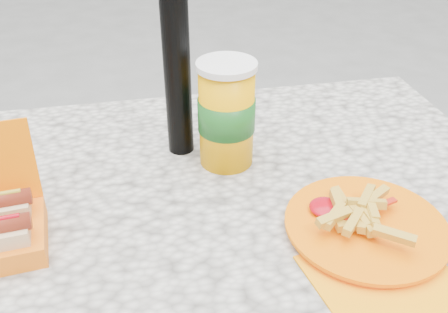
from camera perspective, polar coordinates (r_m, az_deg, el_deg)
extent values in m
cube|color=beige|center=(0.89, -3.51, -5.84)|extent=(1.20, 0.80, 0.05)
cylinder|color=black|center=(1.48, 14.90, -7.41)|extent=(0.07, 0.07, 0.70)
cube|color=#FF9609|center=(0.76, 18.49, -13.90)|extent=(0.23, 0.23, 0.00)
cylinder|color=#F96D00|center=(0.83, 15.88, -7.73)|extent=(0.25, 0.25, 0.01)
cylinder|color=#F96D00|center=(0.82, 15.93, -7.50)|extent=(0.26, 0.26, 0.01)
cube|color=gold|center=(0.81, 16.40, -6.22)|extent=(0.03, 0.06, 0.02)
cube|color=gold|center=(0.81, 15.20, -6.39)|extent=(0.02, 0.06, 0.02)
cube|color=gold|center=(0.82, 16.44, -5.61)|extent=(0.03, 0.06, 0.01)
cube|color=gold|center=(0.84, 16.93, -4.40)|extent=(0.06, 0.04, 0.01)
cube|color=gold|center=(0.84, 13.33, -4.89)|extent=(0.02, 0.06, 0.02)
cube|color=gold|center=(0.78, 12.45, -6.80)|extent=(0.06, 0.03, 0.02)
cube|color=gold|center=(0.79, 14.54, -7.24)|extent=(0.05, 0.05, 0.01)
cube|color=gold|center=(0.80, 14.84, -7.58)|extent=(0.06, 0.02, 0.01)
cube|color=gold|center=(0.80, 16.28, -6.84)|extent=(0.02, 0.06, 0.02)
cube|color=gold|center=(0.84, 15.98, -4.50)|extent=(0.05, 0.06, 0.01)
cube|color=gold|center=(0.82, 12.87, -5.23)|extent=(0.02, 0.06, 0.01)
cube|color=gold|center=(0.83, 15.98, -5.18)|extent=(0.06, 0.03, 0.02)
cube|color=gold|center=(0.81, 15.95, -6.89)|extent=(0.05, 0.06, 0.02)
cube|color=gold|center=(0.77, 18.90, -8.50)|extent=(0.06, 0.05, 0.02)
cube|color=gold|center=(0.79, 12.48, -6.64)|extent=(0.05, 0.05, 0.01)
cube|color=gold|center=(0.80, 15.86, -7.14)|extent=(0.02, 0.06, 0.01)
ellipsoid|color=#A40410|center=(0.83, 11.55, -5.71)|extent=(0.05, 0.05, 0.02)
cube|color=red|center=(0.82, 16.34, -5.78)|extent=(0.10, 0.04, 0.00)
cylinder|color=#FFA800|center=(0.92, 0.29, 4.53)|extent=(0.10, 0.10, 0.19)
cylinder|color=#185B1B|center=(0.91, 0.29, 4.84)|extent=(0.11, 0.11, 0.06)
cylinder|color=white|center=(0.87, 0.30, 10.36)|extent=(0.11, 0.11, 0.01)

